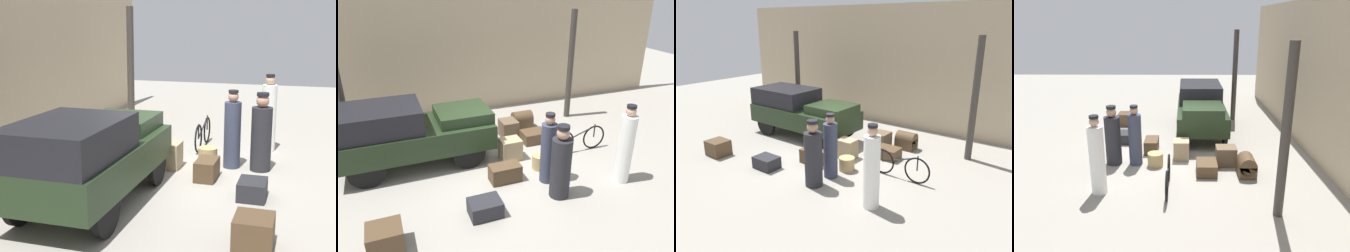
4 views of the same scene
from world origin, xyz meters
TOP-DOWN VIEW (x-y plane):
  - ground_plane at (0.00, 0.00)m, footprint 30.00×30.00m
  - station_building_facade at (0.00, 4.08)m, footprint 16.00×0.15m
  - canopy_pillar_right at (3.24, 2.22)m, footprint 0.20×0.20m
  - truck at (-2.15, 0.85)m, footprint 3.82×1.61m
  - bicycle at (2.20, -0.11)m, footprint 1.67×0.04m
  - wicker_basket at (0.84, -0.53)m, footprint 0.43×0.43m
  - porter_with_bicycle at (0.73, -1.09)m, footprint 0.36×0.36m
  - porter_carrying_trunk at (0.70, -1.70)m, footprint 0.43×0.43m
  - porter_standing_middle at (2.35, -1.71)m, footprint 0.36×0.36m
  - suitcase_black_upright at (0.76, 1.43)m, footprint 0.48×0.56m
  - trunk_wicker_pale at (-1.00, -1.75)m, footprint 0.65×0.49m
  - trunk_barrel_dark at (1.40, 1.89)m, footprint 0.61×0.45m
  - suitcase_small_leather at (1.32, 0.86)m, footprint 0.69×0.53m
  - trunk_umber_medium at (0.32, 0.18)m, footprint 0.53×0.44m
  - trunk_large_brown at (-2.90, -1.99)m, footprint 0.61×0.55m
  - suitcase_tan_flat at (-0.19, -0.74)m, footprint 0.72×0.41m

SIDE VIEW (x-z plane):
  - ground_plane at x=0.00m, z-range 0.00..0.00m
  - suitcase_small_leather at x=1.32m, z-range 0.00..0.33m
  - trunk_wicker_pale at x=-1.00m, z-range 0.00..0.33m
  - wicker_basket at x=0.84m, z-range 0.00..0.37m
  - suitcase_tan_flat at x=-0.19m, z-range 0.00..0.40m
  - trunk_large_brown at x=-2.90m, z-range 0.00..0.46m
  - trunk_barrel_dark at x=1.40m, z-range -0.02..0.54m
  - suitcase_black_upright at x=0.76m, z-range 0.00..0.53m
  - trunk_umber_medium at x=0.32m, z-range 0.00..0.56m
  - bicycle at x=2.20m, z-range -0.01..0.72m
  - porter_carrying_trunk at x=0.70m, z-range -0.08..1.59m
  - porter_with_bicycle at x=0.73m, z-range -0.07..1.63m
  - porter_standing_middle at x=2.35m, z-range -0.07..1.81m
  - truck at x=-2.15m, z-range 0.11..1.74m
  - canopy_pillar_right at x=3.24m, z-range 0.00..3.53m
  - station_building_facade at x=0.00m, z-range 0.00..4.50m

